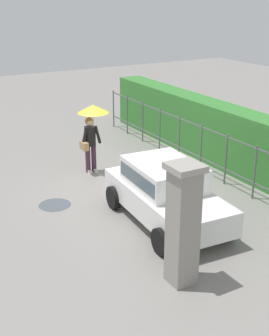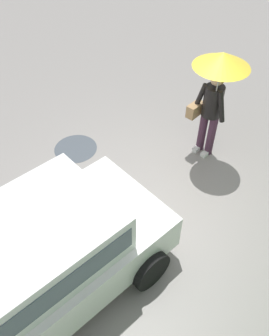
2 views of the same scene
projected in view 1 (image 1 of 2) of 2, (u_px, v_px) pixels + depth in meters
ground_plane at (119, 186)px, 13.47m from camera, size 40.00×40.00×0.00m
car at (165, 190)px, 11.14m from camera, size 3.82×2.04×1.48m
pedestrian at (92, 123)px, 13.93m from camera, size 0.92×0.92×2.12m
gate_pillar at (183, 224)px, 8.61m from camera, size 0.60×0.60×2.42m
fence_section at (201, 146)px, 14.24m from camera, size 11.76×0.05×1.50m
hedge_row at (227, 137)px, 14.67m from camera, size 12.71×0.90×1.90m
puddle_near at (55, 205)px, 12.25m from camera, size 0.85×0.85×0.00m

